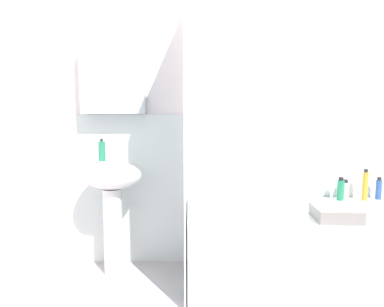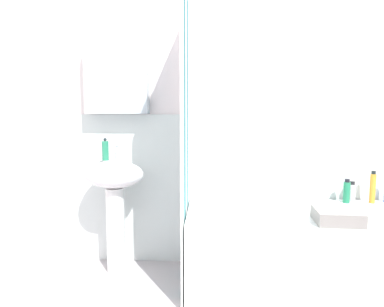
{
  "view_description": "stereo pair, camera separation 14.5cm",
  "coord_description": "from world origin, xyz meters",
  "px_view_note": "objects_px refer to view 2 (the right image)",
  "views": [
    {
      "loc": [
        -0.51,
        -1.52,
        1.22
      ],
      "look_at": [
        -0.49,
        0.84,
        0.94
      ],
      "focal_mm": 32.97,
      "sensor_mm": 36.0,
      "label": 1
    },
    {
      "loc": [
        -0.37,
        -1.52,
        1.22
      ],
      "look_at": [
        -0.49,
        0.84,
        0.94
      ],
      "focal_mm": 32.97,
      "sensor_mm": 36.0,
      "label": 2
    }
  ],
  "objects_px": {
    "soap_dispenser": "(105,150)",
    "lotion_bottle": "(373,188)",
    "sink": "(115,192)",
    "shampoo_bottle": "(347,192)",
    "bathtub": "(302,250)",
    "towel_folded": "(337,216)",
    "body_wash_bottle": "(352,192)"
  },
  "relations": [
    {
      "from": "soap_dispenser",
      "to": "bathtub",
      "type": "relative_size",
      "value": 0.11
    },
    {
      "from": "bathtub",
      "to": "body_wash_bottle",
      "type": "bearing_deg",
      "value": 35.14
    },
    {
      "from": "sink",
      "to": "body_wash_bottle",
      "type": "xyz_separation_m",
      "value": [
        1.8,
        0.14,
        -0.01
      ]
    },
    {
      "from": "lotion_bottle",
      "to": "body_wash_bottle",
      "type": "height_order",
      "value": "lotion_bottle"
    },
    {
      "from": "sink",
      "to": "bathtub",
      "type": "distance_m",
      "value": 1.41
    },
    {
      "from": "sink",
      "to": "bathtub",
      "type": "relative_size",
      "value": 0.54
    },
    {
      "from": "bathtub",
      "to": "lotion_bottle",
      "type": "relative_size",
      "value": 6.54
    },
    {
      "from": "soap_dispenser",
      "to": "lotion_bottle",
      "type": "relative_size",
      "value": 0.7
    },
    {
      "from": "sink",
      "to": "towel_folded",
      "type": "relative_size",
      "value": 3.17
    },
    {
      "from": "lotion_bottle",
      "to": "towel_folded",
      "type": "bearing_deg",
      "value": -131.13
    },
    {
      "from": "soap_dispenser",
      "to": "sink",
      "type": "bearing_deg",
      "value": -36.39
    },
    {
      "from": "body_wash_bottle",
      "to": "shampoo_bottle",
      "type": "distance_m",
      "value": 0.07
    },
    {
      "from": "sink",
      "to": "lotion_bottle",
      "type": "height_order",
      "value": "sink"
    },
    {
      "from": "bathtub",
      "to": "body_wash_bottle",
      "type": "relative_size",
      "value": 10.31
    },
    {
      "from": "sink",
      "to": "soap_dispenser",
      "type": "distance_m",
      "value": 0.32
    },
    {
      "from": "sink",
      "to": "lotion_bottle",
      "type": "bearing_deg",
      "value": 2.9
    },
    {
      "from": "soap_dispenser",
      "to": "body_wash_bottle",
      "type": "bearing_deg",
      "value": 2.48
    },
    {
      "from": "bathtub",
      "to": "soap_dispenser",
      "type": "bearing_deg",
      "value": 170.98
    },
    {
      "from": "soap_dispenser",
      "to": "shampoo_bottle",
      "type": "xyz_separation_m",
      "value": [
        1.82,
        0.04,
        -0.31
      ]
    },
    {
      "from": "soap_dispenser",
      "to": "lotion_bottle",
      "type": "distance_m",
      "value": 2.03
    },
    {
      "from": "soap_dispenser",
      "to": "body_wash_bottle",
      "type": "distance_m",
      "value": 1.9
    },
    {
      "from": "towel_folded",
      "to": "body_wash_bottle",
      "type": "bearing_deg",
      "value": 61.04
    },
    {
      "from": "lotion_bottle",
      "to": "sink",
      "type": "bearing_deg",
      "value": -177.1
    },
    {
      "from": "bathtub",
      "to": "shampoo_bottle",
      "type": "height_order",
      "value": "shampoo_bottle"
    },
    {
      "from": "lotion_bottle",
      "to": "shampoo_bottle",
      "type": "height_order",
      "value": "lotion_bottle"
    },
    {
      "from": "soap_dispenser",
      "to": "towel_folded",
      "type": "xyz_separation_m",
      "value": [
        1.58,
        -0.45,
        -0.35
      ]
    },
    {
      "from": "soap_dispenser",
      "to": "bathtub",
      "type": "height_order",
      "value": "soap_dispenser"
    },
    {
      "from": "sink",
      "to": "shampoo_bottle",
      "type": "bearing_deg",
      "value": 3.21
    },
    {
      "from": "bathtub",
      "to": "lotion_bottle",
      "type": "distance_m",
      "value": 0.74
    },
    {
      "from": "sink",
      "to": "shampoo_bottle",
      "type": "distance_m",
      "value": 1.74
    },
    {
      "from": "body_wash_bottle",
      "to": "shampoo_bottle",
      "type": "bearing_deg",
      "value": -142.82
    },
    {
      "from": "sink",
      "to": "bathtub",
      "type": "height_order",
      "value": "sink"
    }
  ]
}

